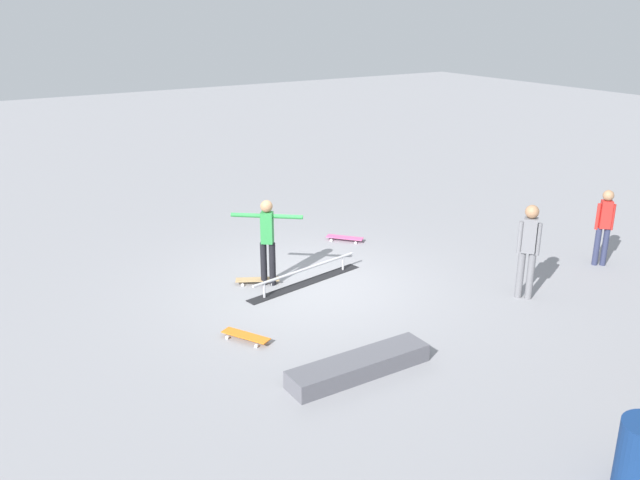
% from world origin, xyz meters
% --- Properties ---
extents(ground_plane, '(60.00, 60.00, 0.00)m').
position_xyz_m(ground_plane, '(0.00, 0.00, 0.00)').
color(ground_plane, gray).
extents(grind_rail, '(2.57, 0.71, 0.31)m').
position_xyz_m(grind_rail, '(0.06, -0.12, 0.13)').
color(grind_rail, black).
rests_on(grind_rail, ground_plane).
extents(skate_ledge, '(2.14, 0.49, 0.26)m').
position_xyz_m(skate_ledge, '(1.08, 3.03, 0.13)').
color(skate_ledge, '#595960').
rests_on(skate_ledge, ground_plane).
extents(skater_main, '(1.05, 0.87, 1.61)m').
position_xyz_m(skater_main, '(0.66, -0.44, 0.94)').
color(skater_main, black).
rests_on(skater_main, ground_plane).
extents(skateboard_main, '(0.80, 0.55, 0.09)m').
position_xyz_m(skateboard_main, '(0.81, -0.59, 0.07)').
color(skateboard_main, tan).
rests_on(skateboard_main, ground_plane).
extents(bystander_grey_shirt, '(0.30, 0.34, 1.69)m').
position_xyz_m(bystander_grey_shirt, '(-2.86, 2.45, 0.96)').
color(bystander_grey_shirt, slate).
rests_on(bystander_grey_shirt, ground_plane).
extents(bystander_red_shirt, '(0.31, 0.27, 1.53)m').
position_xyz_m(bystander_red_shirt, '(-5.34, 2.15, 0.86)').
color(bystander_red_shirt, '#2D3351').
rests_on(bystander_red_shirt, ground_plane).
extents(loose_skateboard_orange, '(0.56, 0.80, 0.09)m').
position_xyz_m(loose_skateboard_orange, '(1.97, 1.29, 0.07)').
color(loose_skateboard_orange, orange).
rests_on(loose_skateboard_orange, ground_plane).
extents(loose_skateboard_pink, '(0.67, 0.74, 0.09)m').
position_xyz_m(loose_skateboard_pink, '(-1.87, -1.69, 0.07)').
color(loose_skateboard_pink, '#E05993').
rests_on(loose_skateboard_pink, ground_plane).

